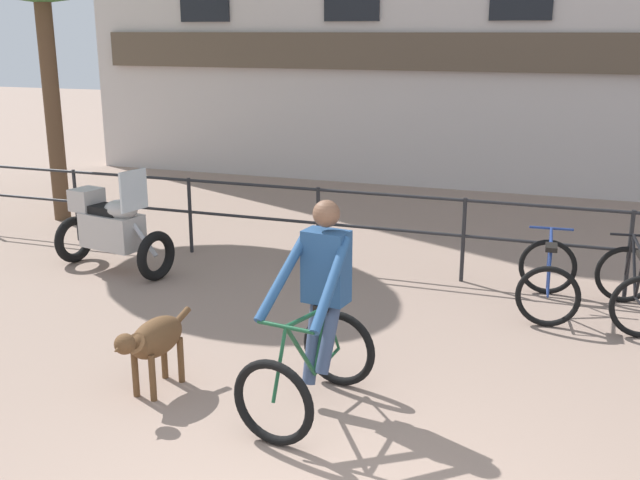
{
  "coord_description": "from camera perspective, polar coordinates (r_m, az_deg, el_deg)",
  "views": [
    {
      "loc": [
        1.29,
        -3.63,
        2.98
      ],
      "look_at": [
        -1.02,
        2.86,
        1.05
      ],
      "focal_mm": 42.0,
      "sensor_mm": 36.0,
      "label": 1
    }
  ],
  "objects": [
    {
      "name": "dog",
      "position": [
        6.51,
        -12.55,
        -7.45
      ],
      "size": [
        0.35,
        0.99,
        0.66
      ],
      "rotation": [
        0.0,
        0.0,
        -0.12
      ],
      "color": "brown",
      "rests_on": "ground_plane"
    },
    {
      "name": "parked_bicycle_near_lamp",
      "position": [
        8.59,
        16.97,
        -2.83
      ],
      "size": [
        0.72,
        1.15,
        0.86
      ],
      "rotation": [
        0.0,
        0.0,
        3.2
      ],
      "color": "black",
      "rests_on": "ground_plane"
    },
    {
      "name": "cyclist_with_bike",
      "position": [
        6.01,
        -0.28,
        -5.99
      ],
      "size": [
        0.83,
        1.25,
        1.7
      ],
      "rotation": [
        0.0,
        0.0,
        -0.14
      ],
      "color": "black",
      "rests_on": "ground_plane"
    },
    {
      "name": "parked_bicycle_mid_left",
      "position": [
        8.61,
        22.82,
        -3.35
      ],
      "size": [
        0.8,
        1.19,
        0.86
      ],
      "rotation": [
        0.0,
        0.0,
        3.27
      ],
      "color": "black",
      "rests_on": "ground_plane"
    },
    {
      "name": "parked_motorcycle",
      "position": [
        9.86,
        -15.62,
        0.88
      ],
      "size": [
        1.67,
        0.92,
        1.35
      ],
      "rotation": [
        0.0,
        0.0,
        1.37
      ],
      "color": "black",
      "rests_on": "ground_plane"
    },
    {
      "name": "canal_railing",
      "position": [
        9.21,
        10.91,
        1.09
      ],
      "size": [
        15.05,
        0.05,
        1.05
      ],
      "color": "#232326",
      "rests_on": "ground_plane"
    }
  ]
}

